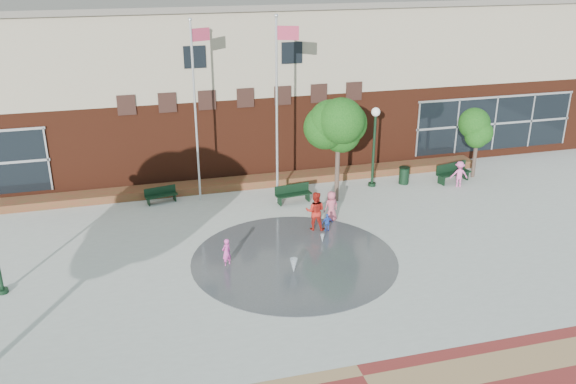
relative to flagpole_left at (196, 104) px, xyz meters
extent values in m
plane|color=#666056|center=(2.82, -10.30, -4.96)|extent=(120.00, 120.00, 0.00)
cube|color=#A8A8A0|center=(2.82, -6.30, -4.96)|extent=(46.00, 18.00, 0.01)
cylinder|color=#383A3D|center=(2.82, -7.30, -4.96)|extent=(8.40, 8.40, 0.01)
cube|color=#4B1E10|center=(2.82, 7.20, -2.71)|extent=(44.00, 10.00, 4.50)
cube|color=tan|center=(2.82, 7.20, 1.79)|extent=(44.00, 10.00, 4.50)
cube|color=slate|center=(2.82, 7.20, 4.09)|extent=(44.40, 10.40, 0.30)
cube|color=black|center=(17.82, 2.18, -2.84)|extent=(10.00, 0.12, 3.19)
cube|color=black|center=(0.32, 2.18, 1.84)|extent=(1.10, 0.10, 1.10)
cube|color=black|center=(5.32, 2.18, 1.84)|extent=(1.10, 0.10, 1.10)
cube|color=maroon|center=(2.82, 1.30, -4.96)|extent=(26.00, 1.20, 0.40)
cylinder|color=silver|center=(-0.05, -0.02, -0.58)|extent=(0.11, 0.11, 8.77)
sphere|color=silver|center=(-0.05, -0.02, 3.86)|extent=(0.17, 0.17, 0.17)
cube|color=#AE304B|center=(0.40, 0.15, 3.17)|extent=(0.91, 0.36, 0.59)
cylinder|color=silver|center=(3.66, -1.17, -0.49)|extent=(0.11, 0.11, 8.95)
sphere|color=silver|center=(3.66, -1.17, 4.04)|extent=(0.18, 0.18, 0.18)
cube|color=#AE304B|center=(4.14, -1.36, 3.30)|extent=(0.97, 0.40, 0.63)
cylinder|color=black|center=(-8.25, -6.97, -4.87)|extent=(0.39, 0.39, 0.18)
cylinder|color=black|center=(9.05, -0.42, -3.03)|extent=(0.14, 0.14, 3.85)
cylinder|color=black|center=(9.05, -0.42, -4.87)|extent=(0.41, 0.41, 0.18)
sphere|color=white|center=(9.05, -0.42, -0.90)|extent=(0.45, 0.45, 0.45)
cube|color=black|center=(-1.95, 0.17, -4.56)|extent=(1.65, 0.75, 0.05)
cube|color=black|center=(-1.99, 0.36, -4.36)|extent=(1.57, 0.36, 0.40)
cube|color=black|center=(4.39, -1.54, -4.51)|extent=(1.87, 0.73, 0.06)
cube|color=black|center=(4.37, -1.32, -4.27)|extent=(1.81, 0.28, 0.45)
cube|color=black|center=(13.54, -1.01, -4.45)|extent=(2.11, 1.03, 0.07)
cube|color=black|center=(13.48, -0.77, -4.19)|extent=(1.99, 0.53, 0.51)
cylinder|color=black|center=(10.83, -0.55, -4.51)|extent=(0.54, 0.54, 0.90)
cylinder|color=black|center=(10.83, -0.55, -4.05)|extent=(0.57, 0.57, 0.05)
cylinder|color=#403028|center=(6.54, -1.83, -3.34)|extent=(0.22, 0.22, 3.23)
cylinder|color=#403028|center=(14.98, -0.59, -3.78)|extent=(0.20, 0.20, 2.35)
cone|color=white|center=(2.49, -8.36, -4.96)|extent=(0.31, 0.31, 0.60)
cone|color=white|center=(4.38, -6.18, -4.96)|extent=(0.18, 0.18, 0.40)
imported|color=#DD45A5|center=(0.08, -7.04, -4.37)|extent=(0.51, 0.47, 1.17)
imported|color=#B52017|center=(4.49, -4.78, -4.05)|extent=(1.07, 0.97, 1.82)
imported|color=#C55367|center=(5.51, -4.04, -4.23)|extent=(0.80, 0.62, 1.45)
imported|color=blue|center=(4.95, -5.13, -4.52)|extent=(0.52, 0.24, 0.87)
imported|color=pink|center=(13.46, -1.68, -4.26)|extent=(1.02, 0.75, 1.41)
camera|label=1|loc=(-3.19, -28.46, 6.87)|focal=38.00mm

